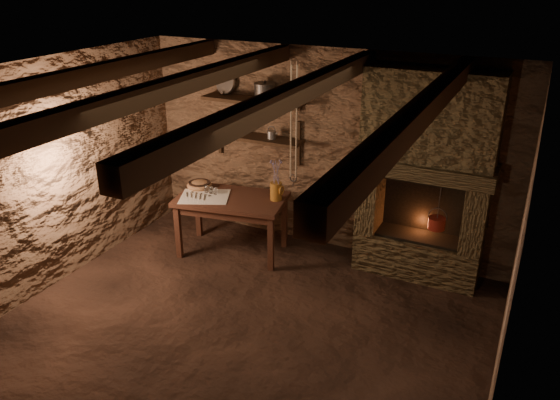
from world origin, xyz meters
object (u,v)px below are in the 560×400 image
at_px(wooden_bowl, 200,185).
at_px(red_pot, 437,222).
at_px(stoneware_jug, 276,183).
at_px(iron_stockpot, 265,93).
at_px(work_table, 232,223).

height_order(wooden_bowl, red_pot, red_pot).
distance_m(stoneware_jug, iron_stockpot, 1.06).
relative_size(work_table, iron_stockpot, 5.61).
xyz_separation_m(iron_stockpot, red_pot, (2.11, -0.12, -1.17)).
bearing_deg(work_table, red_pot, -0.23).
height_order(work_table, red_pot, red_pot).
relative_size(work_table, stoneware_jug, 2.85).
bearing_deg(work_table, stoneware_jug, 7.69).
bearing_deg(wooden_bowl, stoneware_jug, 5.15).
xyz_separation_m(wooden_bowl, iron_stockpot, (0.67, 0.46, 1.11)).
relative_size(iron_stockpot, red_pot, 0.45).
height_order(work_table, stoneware_jug, stoneware_jug).
distance_m(stoneware_jug, red_pot, 1.82).
bearing_deg(wooden_bowl, work_table, -8.97).
bearing_deg(red_pot, wooden_bowl, -172.98).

